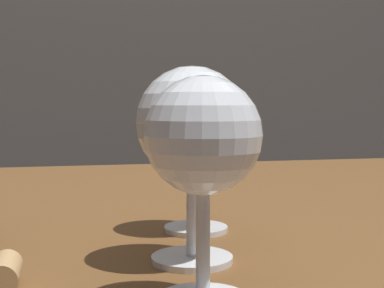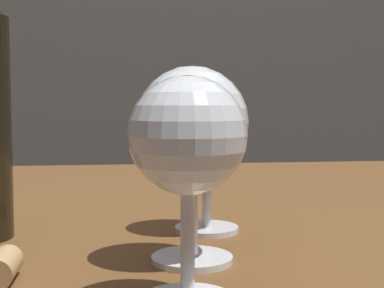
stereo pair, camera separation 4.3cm
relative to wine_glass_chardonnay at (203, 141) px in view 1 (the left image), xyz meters
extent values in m
cube|color=brown|center=(0.09, 0.34, -0.12)|extent=(1.40, 0.93, 0.03)
cylinder|color=white|center=(0.00, 0.00, -0.06)|extent=(0.01, 0.01, 0.08)
sphere|color=white|center=(0.00, 0.00, 0.00)|extent=(0.07, 0.07, 0.07)
ellipsoid|color=#EACC66|center=(0.00, 0.00, 0.00)|extent=(0.06, 0.06, 0.04)
cylinder|color=white|center=(0.01, 0.09, -0.10)|extent=(0.07, 0.07, 0.00)
cylinder|color=white|center=(0.01, 0.09, -0.06)|extent=(0.01, 0.01, 0.08)
sphere|color=white|center=(0.01, 0.09, 0.01)|extent=(0.09, 0.09, 0.09)
ellipsoid|color=#470A16|center=(0.01, 0.09, 0.01)|extent=(0.08, 0.08, 0.04)
cylinder|color=white|center=(0.04, 0.20, -0.10)|extent=(0.06, 0.06, 0.00)
cylinder|color=white|center=(0.04, 0.20, -0.06)|extent=(0.01, 0.01, 0.08)
sphere|color=white|center=(0.04, 0.20, 0.01)|extent=(0.08, 0.08, 0.08)
ellipsoid|color=beige|center=(0.04, 0.20, 0.01)|extent=(0.07, 0.07, 0.03)
cylinder|color=tan|center=(-0.12, 0.06, -0.09)|extent=(0.02, 0.04, 0.02)
camera|label=1|loc=(-0.08, -0.33, 0.02)|focal=51.71mm
camera|label=2|loc=(-0.04, -0.34, 0.02)|focal=51.71mm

